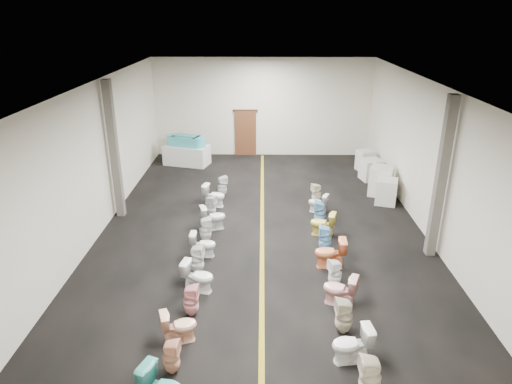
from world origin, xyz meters
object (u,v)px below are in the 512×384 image
at_px(toilet_left_7, 205,230).
at_px(toilet_left_10, 214,195).
at_px(toilet_left_2, 179,326).
at_px(toilet_right_7, 323,224).
at_px(toilet_left_9, 211,206).
at_px(toilet_left_8, 213,217).
at_px(appliance_crate_d, 365,160).
at_px(toilet_left_3, 191,301).
at_px(toilet_right_8, 320,213).
at_px(toilet_right_10, 316,193).
at_px(display_table, 187,155).
at_px(toilet_left_4, 198,276).
at_px(appliance_crate_a, 386,191).
at_px(toilet_left_1, 171,357).
at_px(appliance_crate_b, 381,181).
at_px(bathtub, 186,141).
at_px(toilet_right_1, 352,345).
at_px(toilet_right_5, 330,253).
at_px(toilet_right_0, 370,377).
at_px(toilet_left_6, 203,244).
at_px(toilet_left_11, 222,186).
at_px(appliance_crate_c, 371,170).
at_px(toilet_right_2, 344,316).
at_px(toilet_right_6, 325,239).
at_px(toilet_left_5, 197,259).
at_px(toilet_right_9, 318,203).
at_px(toilet_right_4, 335,273).

height_order(toilet_left_7, toilet_left_10, toilet_left_10).
relative_size(toilet_left_2, toilet_right_7, 0.97).
bearing_deg(toilet_left_7, toilet_left_9, -12.55).
bearing_deg(toilet_left_8, appliance_crate_d, -65.94).
xyz_separation_m(toilet_left_3, toilet_left_9, (-0.12, 5.37, -0.03)).
bearing_deg(toilet_right_8, toilet_left_8, -79.13).
bearing_deg(toilet_left_8, toilet_right_10, -78.27).
bearing_deg(toilet_left_3, display_table, 11.52).
height_order(toilet_left_4, toilet_left_8, toilet_left_8).
relative_size(appliance_crate_a, toilet_right_10, 1.24).
bearing_deg(toilet_left_1, appliance_crate_b, -29.49).
relative_size(bathtub, toilet_left_9, 2.48).
xyz_separation_m(toilet_right_1, toilet_right_5, (0.07, 3.56, 0.02)).
bearing_deg(toilet_right_0, toilet_right_5, 178.26).
xyz_separation_m(toilet_left_6, toilet_left_11, (0.16, 4.43, 0.03)).
height_order(toilet_left_3, toilet_right_0, toilet_right_0).
height_order(toilet_left_3, toilet_left_4, toilet_left_4).
bearing_deg(toilet_left_7, toilet_left_10, -13.17).
height_order(display_table, bathtub, bathtub).
height_order(bathtub, appliance_crate_c, bathtub).
xyz_separation_m(appliance_crate_b, toilet_right_10, (-2.47, -0.81, -0.18)).
bearing_deg(toilet_right_10, appliance_crate_c, 112.99).
distance_m(toilet_left_10, toilet_left_11, 0.93).
bearing_deg(toilet_left_7, toilet_left_4, 169.39).
bearing_deg(toilet_left_4, toilet_right_5, -58.91).
bearing_deg(toilet_right_1, toilet_right_2, 172.49).
distance_m(bathtub, toilet_right_6, 9.43).
relative_size(toilet_left_9, toilet_right_7, 0.93).
distance_m(toilet_left_6, toilet_right_8, 4.07).
height_order(appliance_crate_c, toilet_right_7, appliance_crate_c).
distance_m(appliance_crate_a, appliance_crate_d, 3.62).
bearing_deg(appliance_crate_b, toilet_left_2, -126.61).
xyz_separation_m(appliance_crate_a, toilet_right_10, (-2.47, 0.01, -0.09)).
distance_m(toilet_left_1, toilet_left_4, 2.74).
relative_size(toilet_left_8, toilet_right_5, 0.96).
height_order(appliance_crate_b, toilet_left_5, appliance_crate_b).
bearing_deg(toilet_left_7, toilet_left_1, 166.45).
bearing_deg(toilet_right_9, toilet_right_10, -157.74).
height_order(appliance_crate_a, appliance_crate_c, appliance_crate_a).
relative_size(appliance_crate_c, toilet_right_6, 1.07).
height_order(appliance_crate_c, toilet_left_9, appliance_crate_c).
relative_size(toilet_right_4, toilet_right_10, 1.00).
xyz_separation_m(toilet_left_10, toilet_right_7, (3.53, -2.20, -0.01)).
bearing_deg(toilet_right_6, toilet_left_8, -107.47).
bearing_deg(display_table, toilet_left_9, -73.21).
bearing_deg(toilet_right_4, toilet_left_9, -158.54).
bearing_deg(toilet_right_4, toilet_right_1, -20.29).
distance_m(toilet_left_10, toilet_right_8, 3.82).
bearing_deg(toilet_left_6, toilet_right_9, -47.97).
bearing_deg(bathtub, toilet_right_4, -41.48).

